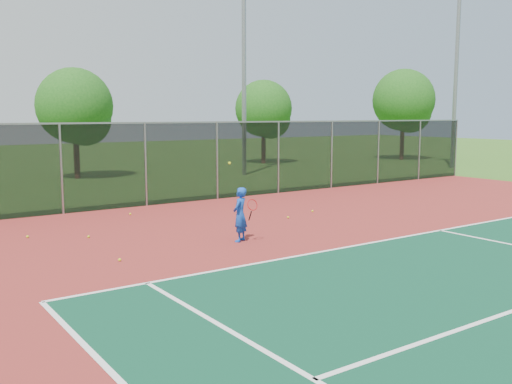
{
  "coord_description": "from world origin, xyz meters",
  "views": [
    {
      "loc": [
        -11.42,
        -7.1,
        3.3
      ],
      "look_at": [
        -3.01,
        5.0,
        1.3
      ],
      "focal_mm": 40.0,
      "sensor_mm": 36.0,
      "label": 1
    }
  ],
  "objects": [
    {
      "name": "ground",
      "position": [
        0.0,
        0.0,
        0.0
      ],
      "size": [
        120.0,
        120.0,
        0.0
      ],
      "primitive_type": "plane",
      "color": "#30601B",
      "rests_on": "ground"
    },
    {
      "name": "court_apron",
      "position": [
        0.0,
        2.0,
        0.01
      ],
      "size": [
        30.0,
        20.0,
        0.02
      ],
      "primitive_type": "cube",
      "color": "maroon",
      "rests_on": "ground"
    },
    {
      "name": "fence_back",
      "position": [
        0.0,
        12.0,
        1.56
      ],
      "size": [
        30.0,
        0.06,
        3.03
      ],
      "color": "black",
      "rests_on": "court_apron"
    },
    {
      "name": "tennis_player",
      "position": [
        -3.44,
        5.11,
        0.73
      ],
      "size": [
        0.62,
        0.7,
        2.09
      ],
      "color": "#1345B3",
      "rests_on": "court_apron"
    },
    {
      "name": "practice_ball_0",
      "position": [
        -6.56,
        7.78,
        0.06
      ],
      "size": [
        0.07,
        0.07,
        0.07
      ],
      "primitive_type": "sphere",
      "color": "#CFDC19",
      "rests_on": "court_apron"
    },
    {
      "name": "practice_ball_2",
      "position": [
        -6.8,
        4.94,
        0.06
      ],
      "size": [
        0.07,
        0.07,
        0.07
      ],
      "primitive_type": "sphere",
      "color": "#CFDC19",
      "rests_on": "court_apron"
    },
    {
      "name": "practice_ball_3",
      "position": [
        -7.91,
        8.71,
        0.06
      ],
      "size": [
        0.07,
        0.07,
        0.07
      ],
      "primitive_type": "sphere",
      "color": "#CFDC19",
      "rests_on": "court_apron"
    },
    {
      "name": "practice_ball_4",
      "position": [
        -4.26,
        10.49,
        0.06
      ],
      "size": [
        0.07,
        0.07,
        0.07
      ],
      "primitive_type": "sphere",
      "color": "#CFDC19",
      "rests_on": "court_apron"
    },
    {
      "name": "practice_ball_5",
      "position": [
        -0.36,
        7.02,
        0.06
      ],
      "size": [
        0.07,
        0.07,
        0.07
      ],
      "primitive_type": "sphere",
      "color": "#CFDC19",
      "rests_on": "court_apron"
    },
    {
      "name": "practice_ball_6",
      "position": [
        1.05,
        7.48,
        0.06
      ],
      "size": [
        0.07,
        0.07,
        0.07
      ],
      "primitive_type": "sphere",
      "color": "#CFDC19",
      "rests_on": "court_apron"
    },
    {
      "name": "floodlight_n",
      "position": [
        5.97,
        19.06,
        6.87
      ],
      "size": [
        0.9,
        0.4,
        12.19
      ],
      "color": "gray",
      "rests_on": "ground"
    },
    {
      "name": "floodlight_ne",
      "position": [
        18.97,
        15.11,
        6.87
      ],
      "size": [
        0.9,
        0.4,
        12.19
      ],
      "color": "gray",
      "rests_on": "ground"
    },
    {
      "name": "tree_back_left",
      "position": [
        -2.1,
        22.46,
        3.58
      ],
      "size": [
        3.89,
        3.89,
        5.71
      ],
      "color": "#351E13",
      "rests_on": "ground"
    },
    {
      "name": "tree_back_mid",
      "position": [
        11.34,
        24.53,
        3.55
      ],
      "size": [
        3.85,
        3.85,
        5.65
      ],
      "color": "#351E13",
      "rests_on": "ground"
    },
    {
      "name": "tree_back_right",
      "position": [
        21.65,
        21.33,
        4.17
      ],
      "size": [
        4.52,
        4.52,
        6.64
      ],
      "color": "#351E13",
      "rests_on": "ground"
    }
  ]
}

